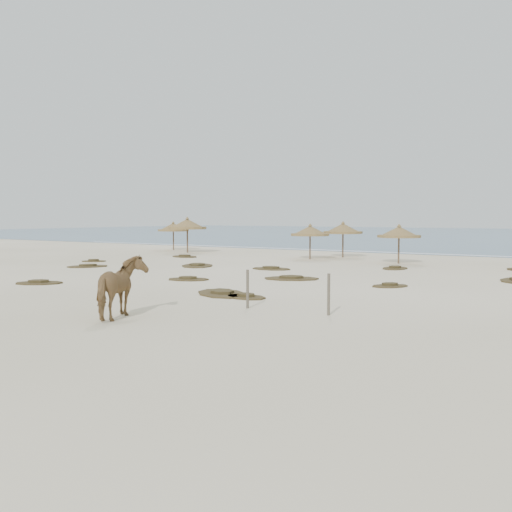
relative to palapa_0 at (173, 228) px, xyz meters
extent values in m
plane|color=#F5E4C9|center=(17.45, -19.30, -1.92)|extent=(160.00, 160.00, 0.00)
cube|color=#29517D|center=(17.45, 55.70, -1.92)|extent=(200.00, 100.00, 0.01)
cube|color=silver|center=(17.45, 6.70, -1.92)|extent=(70.00, 0.60, 0.01)
cylinder|color=brown|center=(0.00, 0.00, -1.00)|extent=(0.11, 0.11, 1.85)
cylinder|color=olive|center=(0.00, 0.00, -0.23)|extent=(2.77, 2.77, 0.16)
cone|color=olive|center=(0.00, 0.00, 0.06)|extent=(2.67, 2.67, 0.66)
cone|color=olive|center=(0.00, 0.00, 0.46)|extent=(0.32, 0.32, 0.19)
cylinder|color=brown|center=(3.33, -2.11, -0.85)|extent=(0.12, 0.12, 2.15)
cylinder|color=olive|center=(3.33, -2.11, 0.04)|extent=(3.51, 3.51, 0.18)
cone|color=olive|center=(3.33, -2.11, 0.38)|extent=(3.39, 3.39, 0.77)
cone|color=olive|center=(3.33, -2.11, 0.84)|extent=(0.37, 0.37, 0.23)
cylinder|color=brown|center=(14.72, -2.89, -1.02)|extent=(0.10, 0.10, 1.81)
cylinder|color=olive|center=(14.72, -2.89, -0.27)|extent=(3.35, 3.35, 0.16)
cone|color=olive|center=(14.72, -2.89, 0.02)|extent=(3.24, 3.24, 0.65)
cone|color=olive|center=(14.72, -2.89, 0.40)|extent=(0.31, 0.31, 0.19)
cylinder|color=brown|center=(15.80, 0.02, -0.97)|extent=(0.11, 0.11, 1.92)
cylinder|color=olive|center=(15.80, 0.02, -0.17)|extent=(3.33, 3.33, 0.16)
cone|color=olive|center=(15.80, 0.02, 0.13)|extent=(3.22, 3.22, 0.68)
cone|color=olive|center=(15.80, 0.02, 0.54)|extent=(0.33, 0.33, 0.20)
cylinder|color=brown|center=(20.92, -3.04, -1.01)|extent=(0.10, 0.10, 1.83)
cylinder|color=olive|center=(20.92, -3.04, -0.25)|extent=(3.35, 3.35, 0.16)
cone|color=olive|center=(20.92, -3.04, 0.03)|extent=(3.24, 3.24, 0.65)
cone|color=olive|center=(20.92, -3.04, 0.43)|extent=(0.31, 0.31, 0.19)
imported|color=olive|center=(20.70, -25.62, -1.04)|extent=(1.72, 2.29, 1.76)
cylinder|color=brown|center=(22.71, -22.19, -1.31)|extent=(0.11, 0.11, 1.22)
cylinder|color=brown|center=(25.41, -21.96, -1.31)|extent=(0.09, 0.09, 1.23)
camera|label=1|loc=(32.68, -36.93, 0.97)|focal=40.00mm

